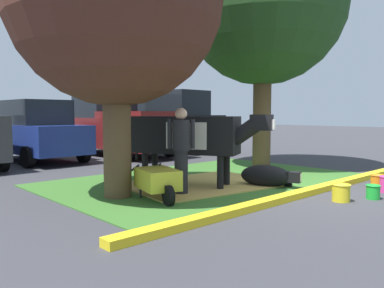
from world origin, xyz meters
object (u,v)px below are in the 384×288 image
(bucket_green, at_px, (373,192))
(bucket_orange, at_px, (378,181))
(wheelbarrow, at_px, (158,180))
(pickup_truck_maroon, at_px, (117,126))
(sedan_blue, at_px, (36,132))
(person_handler, at_px, (181,148))
(shade_tree_right, at_px, (263,3))
(bucket_yellow, at_px, (341,192))
(suv_black, at_px, (170,121))
(cow_holstein, at_px, (190,136))
(calf_lying, at_px, (267,176))

(bucket_green, xyz_separation_m, bucket_orange, (1.13, 0.37, 0.01))
(wheelbarrow, xyz_separation_m, pickup_truck_maroon, (3.64, 7.15, 0.73))
(sedan_blue, bearing_deg, wheelbarrow, -95.30)
(pickup_truck_maroon, bearing_deg, person_handler, -113.06)
(shade_tree_right, bearing_deg, bucket_orange, -100.92)
(bucket_yellow, bearing_deg, shade_tree_right, 55.90)
(wheelbarrow, relative_size, bucket_orange, 5.37)
(suv_black, bearing_deg, bucket_orange, -102.87)
(bucket_green, height_order, suv_black, suv_black)
(person_handler, height_order, wheelbarrow, person_handler)
(shade_tree_right, bearing_deg, person_handler, -163.54)
(bucket_green, bearing_deg, cow_holstein, 116.45)
(cow_holstein, distance_m, calf_lying, 1.88)
(wheelbarrow, relative_size, sedan_blue, 0.36)
(suv_black, bearing_deg, cow_holstein, -126.67)
(sedan_blue, relative_size, suv_black, 0.96)
(calf_lying, relative_size, sedan_blue, 0.30)
(cow_holstein, xyz_separation_m, wheelbarrow, (-1.39, -0.64, -0.72))
(calf_lying, bearing_deg, cow_holstein, 133.31)
(cow_holstein, xyz_separation_m, bucket_orange, (2.75, -2.88, -0.96))
(cow_holstein, distance_m, suv_black, 8.24)
(bucket_yellow, bearing_deg, person_handler, 126.68)
(calf_lying, distance_m, suv_black, 8.74)
(person_handler, distance_m, sedan_blue, 7.35)
(shade_tree_right, xyz_separation_m, sedan_blue, (-4.13, 6.11, -3.70))
(shade_tree_right, height_order, calf_lying, shade_tree_right)
(shade_tree_right, relative_size, cow_holstein, 2.39)
(calf_lying, relative_size, suv_black, 0.28)
(shade_tree_right, height_order, sedan_blue, shade_tree_right)
(calf_lying, relative_size, bucket_yellow, 3.94)
(sedan_blue, bearing_deg, cow_holstein, -84.13)
(bucket_yellow, relative_size, bucket_orange, 1.12)
(bucket_yellow, height_order, suv_black, suv_black)
(person_handler, distance_m, bucket_orange, 4.27)
(bucket_green, distance_m, pickup_truck_maroon, 9.82)
(person_handler, bearing_deg, suv_black, 51.63)
(cow_holstein, xyz_separation_m, pickup_truck_maroon, (2.25, 6.51, 0.01))
(shade_tree_right, distance_m, person_handler, 5.78)
(person_handler, bearing_deg, bucket_orange, -33.35)
(cow_holstein, height_order, bucket_orange, cow_holstein)
(bucket_green, distance_m, sedan_blue, 10.33)
(cow_holstein, bearing_deg, bucket_yellow, -71.23)
(cow_holstein, bearing_deg, suv_black, 53.33)
(pickup_truck_maroon, bearing_deg, bucket_green, -93.72)
(cow_holstein, relative_size, bucket_yellow, 8.71)
(shade_tree_right, bearing_deg, pickup_truck_maroon, 101.48)
(sedan_blue, relative_size, pickup_truck_maroon, 0.82)
(calf_lying, bearing_deg, person_handler, 161.42)
(shade_tree_right, bearing_deg, cow_holstein, -168.96)
(calf_lying, bearing_deg, pickup_truck_maroon, 81.81)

